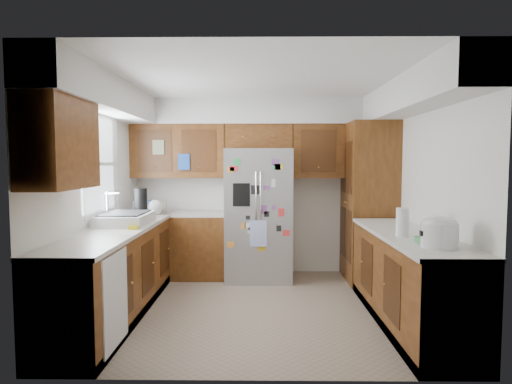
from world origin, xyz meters
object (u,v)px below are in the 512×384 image
at_px(fridge, 259,214).
at_px(paper_towel, 402,222).
at_px(pantry, 368,202).
at_px(rice_cooker, 439,231).

bearing_deg(fridge, paper_towel, -53.51).
bearing_deg(fridge, pantry, -2.06).
bearing_deg(rice_cooker, fridge, 122.24).
height_order(fridge, rice_cooker, fridge).
xyz_separation_m(pantry, rice_cooker, (-0.00, -2.32, -0.02)).
bearing_deg(paper_towel, fridge, 126.49).
height_order(pantry, paper_towel, pantry).
xyz_separation_m(pantry, fridge, (-1.50, 0.05, -0.17)).
relative_size(pantry, paper_towel, 8.00).
distance_m(fridge, rice_cooker, 2.82).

